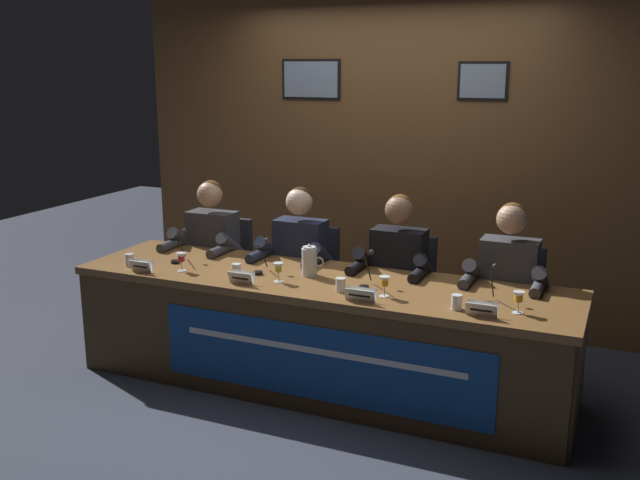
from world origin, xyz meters
name	(u,v)px	position (x,y,z in m)	size (l,w,h in m)	color
ground_plane	(320,384)	(0.00, 0.00, 0.00)	(12.00, 12.00, 0.00)	#383D4C
wall_back_panelled	(393,161)	(0.00, 1.47, 1.30)	(4.43, 0.14, 2.60)	brown
conference_table	(313,317)	(0.00, -0.11, 0.50)	(3.23, 0.85, 0.73)	brown
chair_far_left	(222,278)	(-1.10, 0.61, 0.43)	(0.44, 0.45, 0.89)	black
panelist_far_left	(207,250)	(-1.10, 0.41, 0.70)	(0.51, 0.48, 1.22)	black
nameplate_far_left	(142,266)	(-1.13, -0.34, 0.77)	(0.15, 0.06, 0.08)	white
juice_glass_far_left	(181,258)	(-0.90, -0.22, 0.81)	(0.06, 0.06, 0.12)	white
water_cup_far_left	(130,261)	(-1.29, -0.25, 0.77)	(0.06, 0.06, 0.08)	silver
microphone_far_left	(178,251)	(-1.05, -0.03, 0.80)	(0.06, 0.17, 0.22)	black
chair_center_left	(308,289)	(-0.37, 0.61, 0.43)	(0.44, 0.45, 0.89)	black
panelist_center_left	(296,260)	(-0.37, 0.41, 0.70)	(0.51, 0.48, 1.22)	black
nameplate_center_left	(241,278)	(-0.40, -0.31, 0.77)	(0.16, 0.06, 0.08)	white
juice_glass_center_left	(278,269)	(-0.21, -0.18, 0.81)	(0.06, 0.06, 0.12)	white
water_cup_center_left	(236,271)	(-0.50, -0.18, 0.77)	(0.06, 0.06, 0.08)	silver
microphone_center_left	(261,262)	(-0.40, -0.04, 0.80)	(0.06, 0.17, 0.22)	black
chair_center_right	(402,302)	(0.37, 0.61, 0.43)	(0.44, 0.45, 0.89)	black
panelist_center_right	(395,272)	(0.37, 0.41, 0.70)	(0.51, 0.48, 1.22)	black
nameplate_center_right	(360,295)	(0.40, -0.33, 0.77)	(0.18, 0.06, 0.08)	white
juice_glass_center_right	(384,283)	(0.50, -0.19, 0.81)	(0.06, 0.06, 0.12)	white
water_cup_center_right	(341,286)	(0.23, -0.21, 0.77)	(0.06, 0.06, 0.08)	silver
microphone_center_right	(367,275)	(0.34, -0.06, 0.80)	(0.06, 0.17, 0.22)	black
chair_far_right	(509,316)	(1.10, 0.61, 0.43)	(0.44, 0.45, 0.89)	black
panelist_far_right	(506,285)	(1.10, 0.41, 0.70)	(0.51, 0.48, 1.22)	black
nameplate_far_right	(482,309)	(1.09, -0.31, 0.77)	(0.17, 0.06, 0.08)	white
juice_glass_far_right	(519,298)	(1.26, -0.17, 0.81)	(0.06, 0.06, 0.12)	white
water_cup_far_right	(457,303)	(0.94, -0.25, 0.77)	(0.06, 0.06, 0.08)	silver
microphone_far_right	(491,291)	(1.09, -0.08, 0.80)	(0.06, 0.17, 0.22)	black
water_pitcher_central	(310,261)	(-0.08, 0.03, 0.82)	(0.15, 0.10, 0.21)	silver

